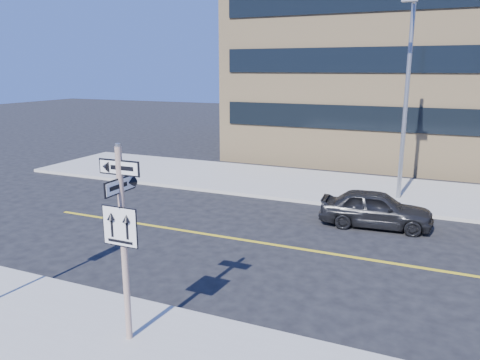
% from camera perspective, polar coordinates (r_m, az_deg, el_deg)
% --- Properties ---
extents(ground, '(120.00, 120.00, 0.00)m').
position_cam_1_polar(ground, '(12.33, -6.12, -13.50)').
color(ground, black).
rests_on(ground, ground).
extents(sign_pole, '(0.92, 0.92, 4.06)m').
position_cam_1_polar(sign_pole, '(9.46, -14.11, -6.34)').
color(sign_pole, beige).
rests_on(sign_pole, near_sidewalk).
extents(parked_car_a, '(1.90, 4.05, 1.34)m').
position_cam_1_polar(parked_car_a, '(17.49, 16.22, -3.38)').
color(parked_car_a, black).
rests_on(parked_car_a, ground).
extents(streetlight_a, '(0.55, 2.25, 8.00)m').
position_cam_1_polar(streetlight_a, '(20.32, 19.64, 10.39)').
color(streetlight_a, gray).
rests_on(streetlight_a, far_sidewalk).
extents(building_brick, '(18.00, 18.00, 18.00)m').
position_cam_1_polar(building_brick, '(34.84, 18.75, 18.43)').
color(building_brick, tan).
rests_on(building_brick, ground).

